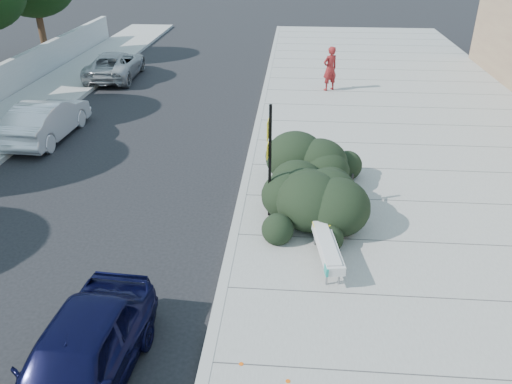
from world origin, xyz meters
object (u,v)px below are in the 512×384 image
(suv_silver, at_px, (115,65))
(sign_post, at_px, (269,156))
(sedan_navy, at_px, (78,361))
(wagon_silver, at_px, (47,120))
(bench, at_px, (327,246))
(pedestrian, at_px, (330,69))
(bike_rack, at_px, (351,190))

(suv_silver, bearing_deg, sign_post, 119.65)
(sedan_navy, bearing_deg, wagon_silver, 120.80)
(bench, bearing_deg, pedestrian, 78.57)
(bike_rack, relative_size, wagon_silver, 0.21)
(pedestrian, bearing_deg, bench, 54.47)
(suv_silver, bearing_deg, bench, 119.94)
(sign_post, bearing_deg, pedestrian, 82.73)
(bike_rack, bearing_deg, sign_post, -155.71)
(bench, distance_m, sign_post, 2.68)
(sedan_navy, bearing_deg, bike_rack, 55.63)
(wagon_silver, bearing_deg, bike_rack, 157.93)
(sedan_navy, bearing_deg, pedestrian, 77.85)
(sign_post, bearing_deg, bench, -51.95)
(sedan_navy, distance_m, wagon_silver, 11.90)
(suv_silver, relative_size, pedestrian, 2.41)
(wagon_silver, bearing_deg, sedan_navy, 118.72)
(sign_post, height_order, pedestrian, sign_post)
(bench, distance_m, bike_rack, 2.59)
(sign_post, xyz_separation_m, wagon_silver, (-8.11, 5.00, -1.11))
(bench, bearing_deg, sign_post, 116.44)
(sedan_navy, height_order, suv_silver, sedan_navy)
(bench, xyz_separation_m, wagon_silver, (-9.48, 6.97, 0.08))
(bench, height_order, wagon_silver, wagon_silver)
(bike_rack, bearing_deg, wagon_silver, 166.83)
(bike_rack, relative_size, suv_silver, 0.19)
(sedan_navy, xyz_separation_m, suv_silver, (-5.58, 18.51, -0.02))
(bench, relative_size, pedestrian, 1.02)
(bench, distance_m, sedan_navy, 5.45)
(bench, height_order, pedestrian, pedestrian)
(bike_rack, height_order, sign_post, sign_post)
(bench, height_order, bike_rack, bike_rack)
(bike_rack, distance_m, sedan_navy, 7.76)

